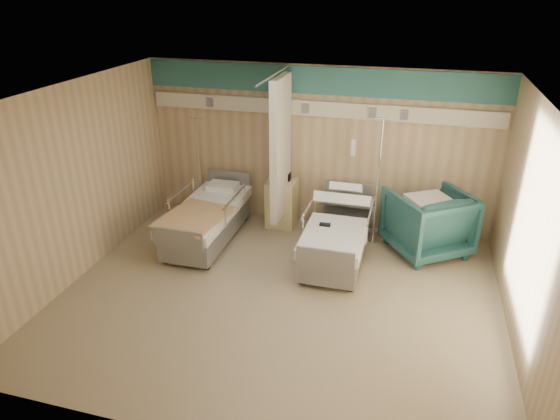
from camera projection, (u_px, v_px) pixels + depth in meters
The scene contains 13 objects.
ground at pixel (278, 297), 6.97m from camera, with size 6.00×5.00×0.00m, color gray.
room_walls at pixel (281, 165), 6.42m from camera, with size 6.04×5.04×2.82m.
bed_right at pixel (337, 240), 7.83m from camera, with size 1.00×2.16×0.63m, color white, non-canonical shape.
bed_left at pixel (207, 224), 8.36m from camera, with size 1.00×2.16×0.63m, color white, non-canonical shape.
bedside_cabinet at pixel (282, 203), 8.85m from camera, with size 0.50×0.48×0.85m, color #CFC281.
visitor_armchair at pixel (428, 222), 7.95m from camera, with size 1.12×1.16×1.05m, color #205051.
waffle_blanket at pixel (431, 189), 7.71m from camera, with size 0.63×0.56×0.07m, color white.
iv_stand_right at pixel (375, 216), 8.35m from camera, with size 0.38×0.38×2.11m.
iv_stand_left at pixel (202, 197), 9.22m from camera, with size 0.34×0.34×1.88m.
call_remote at pixel (325, 225), 7.58m from camera, with size 0.17×0.07×0.04m, color black.
tan_blanket at pixel (195, 217), 7.82m from camera, with size 0.92×1.16×0.04m, color tan.
toiletry_bag at pixel (284, 177), 8.69m from camera, with size 0.22×0.14×0.12m, color black.
white_cup at pixel (271, 176), 8.73m from camera, with size 0.09×0.09×0.12m, color white.
Camera 1 is at (1.57, -5.60, 4.04)m, focal length 32.00 mm.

